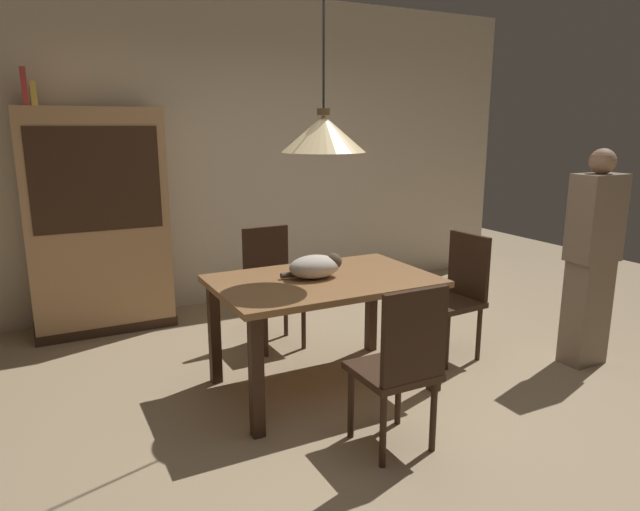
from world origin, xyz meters
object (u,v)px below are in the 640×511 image
chair_near_front (401,362)px  chair_far_back (271,281)px  pendant_lamp (324,133)px  hutch_bookcase (98,226)px  book_red_tall (24,87)px  chair_right_side (457,290)px  cat_sleeping (316,266)px  person_standing (592,259)px  book_yellow_short (33,94)px  dining_table (323,293)px

chair_near_front → chair_far_back: bearing=90.1°
pendant_lamp → hutch_bookcase: bearing=121.9°
chair_far_back → book_red_tall: size_ratio=3.32×
chair_right_side → hutch_bookcase: bearing=141.1°
cat_sleeping → person_standing: size_ratio=0.25×
chair_near_front → book_red_tall: bearing=120.1°
book_yellow_short → person_standing: book_yellow_short is taller
cat_sleeping → pendant_lamp: pendant_lamp is taller
hutch_bookcase → book_yellow_short: 1.11m
dining_table → pendant_lamp: 1.01m
chair_near_front → chair_right_side: 1.43m
book_yellow_short → chair_far_back: bearing=-32.5°
chair_far_back → cat_sleeping: size_ratio=2.38×
chair_near_front → cat_sleeping: bearing=92.4°
dining_table → person_standing: person_standing is taller
chair_far_back → book_red_tall: book_red_tall is taller
chair_near_front → chair_far_back: (-0.00, 1.76, 0.00)m
dining_table → cat_sleeping: 0.18m
hutch_bookcase → book_yellow_short: size_ratio=9.25×
dining_table → book_red_tall: bearing=130.5°
chair_right_side → dining_table: bearing=-179.7°
cat_sleeping → book_red_tall: book_red_tall is taller
chair_right_side → person_standing: bearing=-35.3°
chair_far_back → pendant_lamp: (0.00, -0.88, 1.15)m
hutch_bookcase → person_standing: 3.85m
dining_table → person_standing: 1.96m
pendant_lamp → book_yellow_short: size_ratio=6.50×
chair_near_front → chair_right_side: size_ratio=1.00×
dining_table → chair_near_front: bearing=-90.0°
chair_right_side → person_standing: person_standing is taller
chair_near_front → book_yellow_short: bearing=119.2°
dining_table → chair_right_side: size_ratio=1.51×
cat_sleeping → pendant_lamp: bearing=-37.5°
chair_right_side → chair_near_front: bearing=-141.9°
chair_far_back → hutch_bookcase: hutch_bookcase is taller
hutch_bookcase → book_red_tall: 1.18m
dining_table → book_red_tall: 2.78m
hutch_bookcase → book_yellow_short: book_yellow_short is taller
book_red_tall → book_yellow_short: book_red_tall is taller
pendant_lamp → book_yellow_short: bearing=129.5°
chair_near_front → person_standing: bearing=10.6°
chair_far_back → book_yellow_short: 2.30m
chair_far_back → person_standing: size_ratio=0.60×
cat_sleeping → book_yellow_short: bearing=129.2°
cat_sleeping → book_red_tall: 2.65m
chair_near_front → person_standing: (1.88, 0.35, 0.27)m
chair_far_back → pendant_lamp: pendant_lamp is taller
book_red_tall → person_standing: bearing=-34.5°
hutch_bookcase → chair_far_back: bearing=-40.1°
chair_far_back → hutch_bookcase: (-1.15, 0.97, 0.38)m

